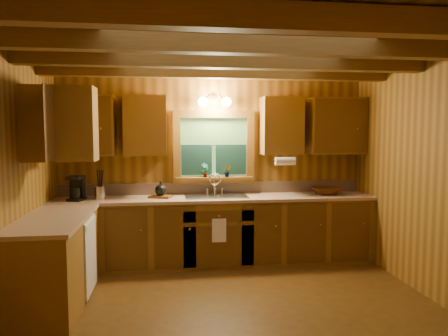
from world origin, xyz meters
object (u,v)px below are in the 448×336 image
sink (216,200)px  wicker_basket (326,191)px  coffee_maker (77,188)px  cutting_board (161,197)px

sink → wicker_basket: (1.53, 0.00, 0.09)m
sink → wicker_basket: bearing=0.1°
coffee_maker → cutting_board: (1.04, 0.07, -0.14)m
sink → cutting_board: size_ratio=2.92×
coffee_maker → wicker_basket: 3.31m
sink → cutting_board: (-0.73, 0.01, 0.06)m
cutting_board → wicker_basket: 2.26m
coffee_maker → wicker_basket: size_ratio=0.78×
cutting_board → coffee_maker: bearing=-157.9°
sink → cutting_board: 0.73m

